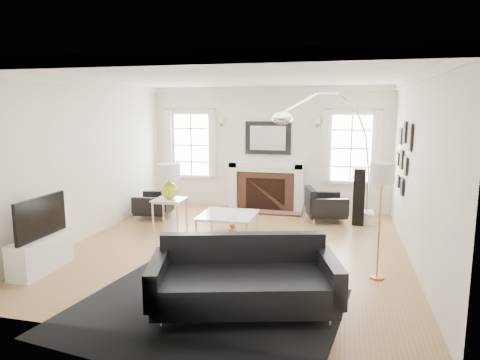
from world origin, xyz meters
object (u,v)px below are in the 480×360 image
(armchair_left, at_px, (156,204))
(gourd_lamp, at_px, (169,179))
(coffee_table, at_px, (228,216))
(armchair_right, at_px, (323,206))
(arc_floor_lamp, at_px, (328,154))
(sofa, at_px, (244,280))
(fireplace, at_px, (266,187))

(armchair_left, relative_size, gourd_lamp, 1.30)
(armchair_left, bearing_deg, coffee_table, -28.39)
(armchair_left, xyz_separation_m, gourd_lamp, (0.67, -0.85, 0.71))
(armchair_right, bearing_deg, arc_floor_lamp, -81.90)
(coffee_table, bearing_deg, sofa, -71.09)
(fireplace, distance_m, coffee_table, 2.29)
(gourd_lamp, bearing_deg, coffee_table, -7.43)
(sofa, distance_m, armchair_left, 4.66)
(arc_floor_lamp, bearing_deg, armchair_left, 179.94)
(sofa, xyz_separation_m, armchair_left, (-2.79, 3.73, -0.07))
(sofa, xyz_separation_m, armchair_right, (0.68, 4.31, -0.05))
(armchair_left, distance_m, arc_floor_lamp, 3.74)
(sofa, bearing_deg, armchair_right, 81.04)
(fireplace, relative_size, armchair_right, 1.69)
(sofa, distance_m, coffee_table, 2.88)
(sofa, xyz_separation_m, arc_floor_lamp, (0.76, 3.72, 1.09))
(fireplace, relative_size, arc_floor_lamp, 0.63)
(armchair_right, distance_m, coffee_table, 2.27)
(armchair_left, bearing_deg, sofa, -53.17)
(gourd_lamp, bearing_deg, armchair_left, 128.43)
(sofa, relative_size, coffee_table, 2.31)
(armchair_right, bearing_deg, gourd_lamp, -152.82)
(sofa, bearing_deg, coffee_table, 108.91)
(coffee_table, bearing_deg, armchair_left, 151.61)
(fireplace, distance_m, gourd_lamp, 2.62)
(sofa, distance_m, armchair_right, 4.37)
(armchair_left, distance_m, armchair_right, 3.52)
(fireplace, xyz_separation_m, coffee_table, (-0.29, -2.27, -0.14))
(armchair_left, height_order, gourd_lamp, gourd_lamp)
(armchair_right, bearing_deg, armchair_left, -170.42)
(coffee_table, bearing_deg, armchair_right, 44.60)
(fireplace, relative_size, armchair_left, 1.95)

